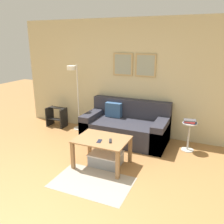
% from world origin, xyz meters
% --- Properties ---
extents(ground_plane, '(16.00, 16.00, 0.00)m').
position_xyz_m(ground_plane, '(0.00, 0.00, 0.00)').
color(ground_plane, '#A87542').
extents(wall_back, '(5.60, 0.09, 2.55)m').
position_xyz_m(wall_back, '(0.00, 2.91, 1.28)').
color(wall_back, '#C6BC93').
rests_on(wall_back, ground_plane).
extents(area_rug, '(1.20, 0.78, 0.01)m').
position_xyz_m(area_rug, '(0.13, 0.70, 0.00)').
color(area_rug, '#A39989').
rests_on(area_rug, ground_plane).
extents(couch, '(1.77, 0.92, 0.84)m').
position_xyz_m(couch, '(0.04, 2.43, 0.29)').
color(couch, '#2D2D38').
rests_on(couch, ground_plane).
extents(coffee_table, '(0.89, 0.66, 0.50)m').
position_xyz_m(coffee_table, '(0.05, 1.25, 0.40)').
color(coffee_table, '#997047').
rests_on(coffee_table, ground_plane).
extents(storage_bin, '(0.54, 0.43, 0.22)m').
position_xyz_m(storage_bin, '(0.10, 1.30, 0.11)').
color(storage_bin, gray).
rests_on(storage_bin, ground_plane).
extents(floor_lamp, '(0.27, 0.46, 1.55)m').
position_xyz_m(floor_lamp, '(-1.24, 2.49, 0.99)').
color(floor_lamp, white).
rests_on(floor_lamp, ground_plane).
extents(side_table, '(0.28, 0.28, 0.57)m').
position_xyz_m(side_table, '(1.34, 2.44, 0.34)').
color(side_table, silver).
rests_on(side_table, ground_plane).
extents(book_stack, '(0.26, 0.19, 0.06)m').
position_xyz_m(book_stack, '(1.34, 2.45, 0.60)').
color(book_stack, '#335199').
rests_on(book_stack, side_table).
extents(remote_control, '(0.10, 0.15, 0.02)m').
position_xyz_m(remote_control, '(0.22, 1.20, 0.51)').
color(remote_control, '#232328').
rests_on(remote_control, coffee_table).
extents(cell_phone, '(0.09, 0.15, 0.01)m').
position_xyz_m(cell_phone, '(0.05, 1.13, 0.50)').
color(cell_phone, '#1E2338').
rests_on(cell_phone, coffee_table).
extents(step_stool, '(0.46, 0.30, 0.48)m').
position_xyz_m(step_stool, '(-1.85, 2.55, 0.26)').
color(step_stool, black).
rests_on(step_stool, ground_plane).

